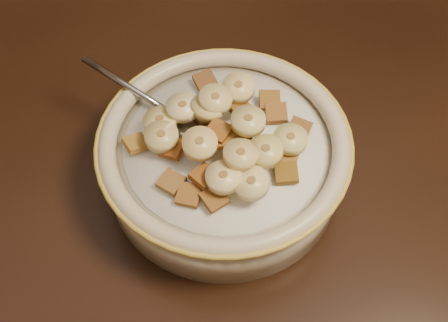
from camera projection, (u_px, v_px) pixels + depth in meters
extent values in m
cube|color=#422816|center=(185.00, 317.00, 1.30)|extent=(4.00, 4.50, 0.10)
cube|color=black|center=(146.00, 92.00, 0.66)|extent=(1.41, 0.91, 0.04)
cylinder|color=tan|center=(224.00, 163.00, 0.54)|extent=(0.23, 0.23, 0.05)
cylinder|color=white|center=(224.00, 146.00, 0.52)|extent=(0.19, 0.19, 0.00)
ellipsoid|color=#9398A8|center=(192.00, 126.00, 0.53)|extent=(0.07, 0.07, 0.01)
cube|color=#91621E|center=(209.00, 107.00, 0.53)|extent=(0.03, 0.03, 0.01)
cube|color=#95541E|center=(237.00, 138.00, 0.50)|extent=(0.03, 0.03, 0.01)
cube|color=brown|center=(205.00, 81.00, 0.56)|extent=(0.02, 0.02, 0.01)
cube|color=brown|center=(287.00, 173.00, 0.49)|extent=(0.02, 0.02, 0.01)
cube|color=brown|center=(172.00, 148.00, 0.51)|extent=(0.03, 0.03, 0.01)
cube|color=brown|center=(183.00, 114.00, 0.53)|extent=(0.02, 0.02, 0.01)
cube|color=brown|center=(218.00, 131.00, 0.50)|extent=(0.03, 0.03, 0.01)
cube|color=#925E32|center=(202.00, 112.00, 0.53)|extent=(0.03, 0.03, 0.01)
cube|color=brown|center=(215.00, 198.00, 0.48)|extent=(0.03, 0.03, 0.01)
cube|color=brown|center=(236.00, 104.00, 0.53)|extent=(0.03, 0.02, 0.01)
cube|color=olive|center=(136.00, 143.00, 0.51)|extent=(0.03, 0.03, 0.01)
cube|color=brown|center=(287.00, 155.00, 0.50)|extent=(0.03, 0.03, 0.01)
cube|color=#955A29|center=(270.00, 100.00, 0.54)|extent=(0.02, 0.02, 0.01)
cube|color=brown|center=(189.00, 195.00, 0.48)|extent=(0.03, 0.03, 0.01)
cube|color=brown|center=(215.00, 140.00, 0.50)|extent=(0.02, 0.02, 0.01)
cube|color=brown|center=(255.00, 155.00, 0.49)|extent=(0.02, 0.02, 0.01)
cube|color=brown|center=(300.00, 128.00, 0.52)|extent=(0.03, 0.03, 0.01)
cube|color=olive|center=(171.00, 182.00, 0.49)|extent=(0.03, 0.03, 0.01)
cube|color=brown|center=(204.00, 176.00, 0.48)|extent=(0.03, 0.03, 0.01)
cube|color=brown|center=(276.00, 113.00, 0.53)|extent=(0.02, 0.02, 0.01)
cube|color=brown|center=(203.00, 141.00, 0.50)|extent=(0.02, 0.02, 0.01)
cylinder|color=#F0E7A0|center=(160.00, 121.00, 0.51)|extent=(0.04, 0.04, 0.01)
cylinder|color=#D8C084|center=(200.00, 144.00, 0.48)|extent=(0.03, 0.03, 0.01)
cylinder|color=tan|center=(248.00, 121.00, 0.49)|extent=(0.04, 0.04, 0.01)
cylinder|color=#CEBA72|center=(208.00, 107.00, 0.51)|extent=(0.04, 0.04, 0.01)
cylinder|color=beige|center=(241.00, 155.00, 0.48)|extent=(0.03, 0.03, 0.01)
cylinder|color=beige|center=(238.00, 88.00, 0.53)|extent=(0.03, 0.03, 0.01)
cylinder|color=#F6E1A0|center=(223.00, 177.00, 0.48)|extent=(0.04, 0.04, 0.01)
cylinder|color=#D0C37E|center=(251.00, 183.00, 0.47)|extent=(0.04, 0.04, 0.02)
cylinder|color=#E6D173|center=(265.00, 151.00, 0.48)|extent=(0.04, 0.04, 0.01)
cylinder|color=tan|center=(162.00, 137.00, 0.50)|extent=(0.03, 0.03, 0.01)
cylinder|color=#FEE3AB|center=(183.00, 107.00, 0.51)|extent=(0.04, 0.04, 0.01)
cylinder|color=beige|center=(215.00, 99.00, 0.51)|extent=(0.03, 0.03, 0.02)
cylinder|color=#DFD68B|center=(290.00, 139.00, 0.50)|extent=(0.04, 0.04, 0.01)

